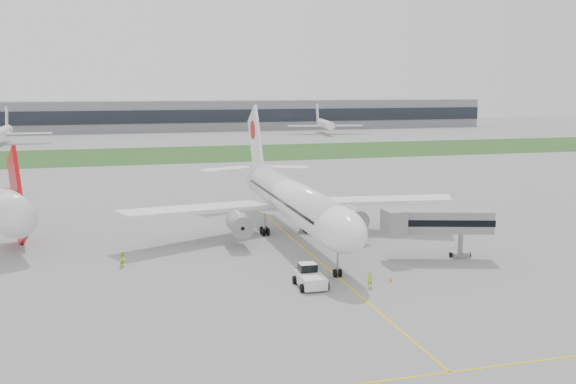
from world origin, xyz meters
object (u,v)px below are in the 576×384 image
object	(u,v)px
airliner	(290,197)
neighbor_aircraft	(12,210)
jet_bridge	(434,222)
ground_crew_near	(370,279)
pushback_tug	(310,277)

from	to	relation	value
airliner	neighbor_aircraft	xyz separation A→B (m)	(-36.34, 1.11, -0.11)
jet_bridge	neighbor_aircraft	bearing A→B (deg)	178.25
jet_bridge	ground_crew_near	bearing A→B (deg)	-127.08
jet_bridge	ground_crew_near	distance (m)	15.28
airliner	pushback_tug	bearing A→B (deg)	-100.10
ground_crew_near	neighbor_aircraft	bearing A→B (deg)	-43.63
pushback_tug	neighbor_aircraft	xyz separation A→B (m)	(-32.38, 23.35, 4.50)
pushback_tug	ground_crew_near	bearing A→B (deg)	-18.78
pushback_tug	airliner	bearing A→B (deg)	80.50
airliner	neighbor_aircraft	bearing A→B (deg)	178.25
airliner	pushback_tug	xyz separation A→B (m)	(-3.96, -22.24, -4.61)
jet_bridge	neighbor_aircraft	distance (m)	53.01
pushback_tug	ground_crew_near	size ratio (longest dim) A/B	2.47
pushback_tug	neighbor_aircraft	distance (m)	40.17
ground_crew_near	pushback_tug	bearing A→B (deg)	-29.44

